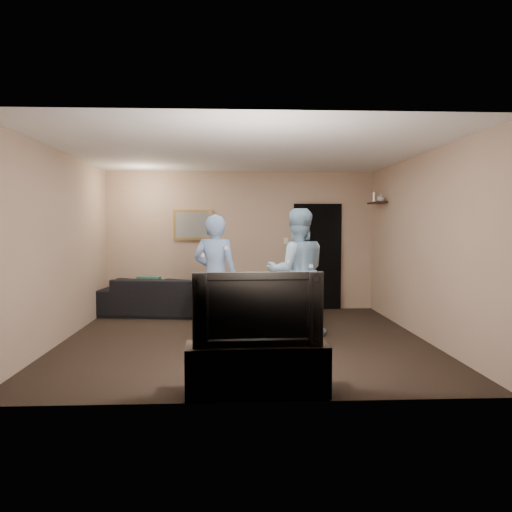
{
  "coord_description": "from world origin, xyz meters",
  "views": [
    {
      "loc": [
        -0.17,
        -6.9,
        1.59
      ],
      "look_at": [
        0.18,
        0.3,
        1.15
      ],
      "focal_mm": 35.0,
      "sensor_mm": 36.0,
      "label": 1
    }
  ],
  "objects": [
    {
      "name": "television",
      "position": [
        0.06,
        -2.31,
        0.83
      ],
      "size": [
        1.19,
        0.2,
        0.68
      ],
      "primitive_type": "imported",
      "rotation": [
        0.0,
        0.0,
        0.04
      ],
      "color": "black",
      "rests_on": "tv_console"
    },
    {
      "name": "shelf_vase",
      "position": [
        2.39,
        1.59,
        2.07
      ],
      "size": [
        0.16,
        0.16,
        0.14
      ],
      "primitive_type": "imported",
      "rotation": [
        0.0,
        0.0,
        0.23
      ],
      "color": "#AAABAF",
      "rests_on": "wall_shelf"
    },
    {
      "name": "wall_left",
      "position": [
        -2.5,
        0.0,
        1.3
      ],
      "size": [
        0.04,
        5.0,
        2.6
      ],
      "primitive_type": "cube",
      "color": "tan",
      "rests_on": "ground"
    },
    {
      "name": "light_switch",
      "position": [
        0.85,
        2.48,
        1.3
      ],
      "size": [
        0.08,
        0.02,
        0.12
      ],
      "primitive_type": "cube",
      "color": "silver",
      "rests_on": "wall_back"
    },
    {
      "name": "ground",
      "position": [
        0.0,
        0.0,
        0.0
      ],
      "size": [
        5.0,
        5.0,
        0.0
      ],
      "primitive_type": "plane",
      "color": "black",
      "rests_on": "ground"
    },
    {
      "name": "sofa",
      "position": [
        -1.32,
        1.97,
        0.34
      ],
      "size": [
        2.41,
        1.23,
        0.67
      ],
      "primitive_type": "imported",
      "rotation": [
        0.0,
        0.0,
        3.0
      ],
      "color": "black",
      "rests_on": "ground"
    },
    {
      "name": "painting_canvas",
      "position": [
        -0.9,
        2.45,
        1.6
      ],
      "size": [
        0.62,
        0.01,
        0.47
      ],
      "primitive_type": "cube",
      "color": "slate",
      "rests_on": "painting_frame"
    },
    {
      "name": "wall_shelf",
      "position": [
        2.39,
        1.8,
        1.99
      ],
      "size": [
        0.2,
        0.6,
        0.03
      ],
      "primitive_type": "cube",
      "color": "black",
      "rests_on": "wall_right"
    },
    {
      "name": "wall_right",
      "position": [
        2.5,
        0.0,
        1.3
      ],
      "size": [
        0.04,
        5.0,
        2.6
      ],
      "primitive_type": "cube",
      "color": "tan",
      "rests_on": "ground"
    },
    {
      "name": "tv_console",
      "position": [
        0.06,
        -2.31,
        0.25
      ],
      "size": [
        1.34,
        0.48,
        0.47
      ],
      "primitive_type": "cube",
      "rotation": [
        0.0,
        0.0,
        0.04
      ],
      "color": "black",
      "rests_on": "ground"
    },
    {
      "name": "shelf_figurine",
      "position": [
        2.39,
        1.99,
        2.09
      ],
      "size": [
        0.06,
        0.06,
        0.18
      ],
      "primitive_type": "cylinder",
      "color": "silver",
      "rests_on": "wall_shelf"
    },
    {
      "name": "wii_player_left",
      "position": [
        -0.41,
        0.24,
        0.88
      ],
      "size": [
        0.72,
        0.57,
        1.75
      ],
      "color": "#769ACE",
      "rests_on": "ground"
    },
    {
      "name": "wii_player_right",
      "position": [
        0.77,
        0.26,
        0.92
      ],
      "size": [
        0.92,
        0.73,
        1.84
      ],
      "color": "#9BC7E2",
      "rests_on": "ground"
    },
    {
      "name": "wall_back",
      "position": [
        0.0,
        2.5,
        1.3
      ],
      "size": [
        5.0,
        0.04,
        2.6
      ],
      "primitive_type": "cube",
      "color": "tan",
      "rests_on": "ground"
    },
    {
      "name": "painting_frame",
      "position": [
        -0.9,
        2.48,
        1.6
      ],
      "size": [
        0.72,
        0.05,
        0.57
      ],
      "primitive_type": "cube",
      "color": "olive",
      "rests_on": "wall_back"
    },
    {
      "name": "throw_pillow",
      "position": [
        -1.65,
        1.97,
        0.48
      ],
      "size": [
        0.43,
        0.2,
        0.41
      ],
      "primitive_type": "cube",
      "rotation": [
        0.0,
        0.0,
        -0.18
      ],
      "color": "#1C5442",
      "rests_on": "sofa"
    },
    {
      "name": "wall_front",
      "position": [
        0.0,
        -2.5,
        1.3
      ],
      "size": [
        5.0,
        0.04,
        2.6
      ],
      "primitive_type": "cube",
      "color": "tan",
      "rests_on": "ground"
    },
    {
      "name": "doorway",
      "position": [
        1.45,
        2.47,
        1.0
      ],
      "size": [
        0.9,
        0.06,
        2.0
      ],
      "primitive_type": "cube",
      "color": "black",
      "rests_on": "ground"
    },
    {
      "name": "ceiling",
      "position": [
        0.0,
        0.0,
        2.6
      ],
      "size": [
        5.0,
        5.0,
        0.04
      ],
      "primitive_type": "cube",
      "color": "silver",
      "rests_on": "wall_back"
    }
  ]
}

